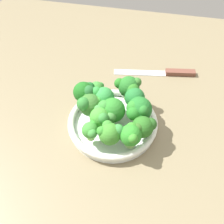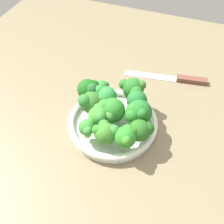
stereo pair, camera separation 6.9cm
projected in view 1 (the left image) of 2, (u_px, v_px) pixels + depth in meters
ground_plane at (113, 128)px, 75.50cm from camera, size 130.00×130.00×2.50cm
bowl at (112, 123)px, 72.94cm from camera, size 24.26×24.26×3.18cm
broccoli_floret_0 at (138, 110)px, 68.20cm from camera, size 7.26×6.60×7.42cm
broccoli_floret_1 at (110, 110)px, 68.70cm from camera, size 7.46×7.06×7.03cm
broccoli_floret_2 at (100, 117)px, 66.94cm from camera, size 5.49×5.09×6.58cm
broccoli_floret_3 at (97, 89)px, 74.75cm from camera, size 4.35×4.22×5.63cm
broccoli_floret_4 at (90, 104)px, 70.13cm from camera, size 7.10×6.21×7.08cm
broccoli_floret_5 at (134, 98)px, 71.23cm from camera, size 5.46×5.46×7.03cm
broccoli_floret_6 at (110, 133)px, 64.10cm from camera, size 5.54×6.47×6.29cm
broccoli_floret_7 at (85, 92)px, 72.27cm from camera, size 6.00×6.23×7.32cm
broccoli_floret_8 at (129, 87)px, 73.52cm from camera, size 6.48×6.96×7.44cm
broccoli_floret_9 at (131, 135)px, 63.64cm from camera, size 5.87×5.33×6.47cm
broccoli_floret_10 at (91, 130)px, 65.24cm from camera, size 5.30×4.17×5.34cm
broccoli_floret_11 at (143, 127)px, 65.66cm from camera, size 5.50×6.17×6.18cm
broccoli_floret_12 at (103, 98)px, 71.32cm from camera, size 6.02×6.34×7.01cm
knife at (166, 73)px, 88.57cm from camera, size 6.48×26.65×1.50cm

